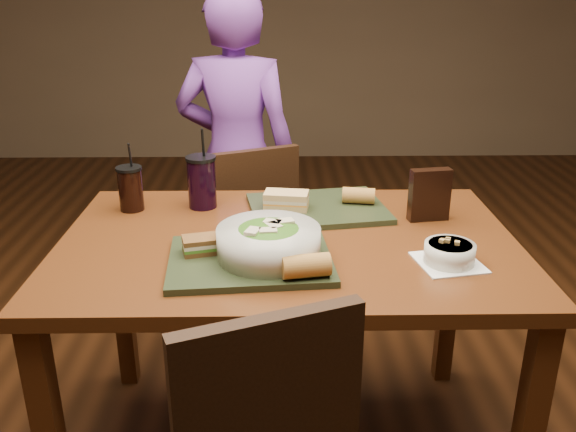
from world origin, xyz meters
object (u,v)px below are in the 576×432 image
object	(u,v)px
salad_bowl	(269,240)
baguette_far	(359,196)
diner	(237,158)
baguette_near	(306,266)
cup_cola	(131,188)
cup_berry	(202,182)
soup_bowl	(449,253)
chip_bag	(429,195)
chair_far	(255,235)
sandwich_far	(286,200)
dining_table	(288,267)
sandwich_near	(201,245)
tray_far	(317,208)
tray_near	(250,260)

from	to	relation	value
salad_bowl	baguette_far	xyz separation A→B (m)	(0.28, 0.40, -0.02)
diner	baguette_near	size ratio (longest dim) A/B	12.29
cup_cola	cup_berry	bearing A→B (deg)	5.92
soup_bowl	chip_bag	distance (m)	0.31
salad_bowl	soup_bowl	size ratio (longest dim) A/B	1.44
chair_far	baguette_near	distance (m)	1.02
soup_bowl	cup_cola	distance (m)	1.00
sandwich_far	baguette_near	xyz separation A→B (m)	(0.04, -0.47, 0.00)
chair_far	baguette_near	world-z (taller)	chair_far
dining_table	sandwich_near	world-z (taller)	sandwich_near
sandwich_near	baguette_near	distance (m)	0.31
soup_bowl	tray_far	bearing A→B (deg)	129.54
tray_far	baguette_far	world-z (taller)	baguette_far
chair_far	tray_far	xyz separation A→B (m)	(0.22, -0.46, 0.29)
dining_table	chair_far	xyz separation A→B (m)	(-0.12, 0.68, -0.19)
chip_bag	sandwich_near	bearing A→B (deg)	-166.87
tray_far	dining_table	bearing A→B (deg)	-113.99
chair_far	tray_far	distance (m)	0.58
tray_near	tray_far	distance (m)	0.43
chair_far	baguette_far	xyz separation A→B (m)	(0.35, -0.44, 0.32)
tray_near	baguette_near	distance (m)	0.18
tray_near	sandwich_near	bearing A→B (deg)	166.58
soup_bowl	sandwich_far	world-z (taller)	sandwich_far
cup_cola	sandwich_far	bearing A→B (deg)	-5.17
sandwich_near	cup_cola	world-z (taller)	cup_cola
tray_near	chip_bag	bearing A→B (deg)	29.39
diner	baguette_far	size ratio (longest dim) A/B	13.95
dining_table	tray_near	distance (m)	0.21
sandwich_near	sandwich_far	bearing A→B (deg)	54.91
tray_near	cup_cola	bearing A→B (deg)	134.47
sandwich_far	chip_bag	xyz separation A→B (m)	(0.43, -0.06, 0.04)
tray_far	cup_cola	distance (m)	0.60
soup_bowl	baguette_far	size ratio (longest dim) A/B	1.81
sandwich_near	sandwich_far	world-z (taller)	sandwich_far
baguette_far	sandwich_far	bearing A→B (deg)	-169.22
baguette_near	baguette_far	world-z (taller)	baguette_near
salad_bowl	baguette_near	distance (m)	0.15
salad_bowl	sandwich_far	distance (m)	0.36
cup_berry	chip_bag	bearing A→B (deg)	-10.07
chair_far	tray_far	size ratio (longest dim) A/B	2.03
dining_table	chip_bag	xyz separation A→B (m)	(0.43, 0.14, 0.17)
dining_table	sandwich_far	xyz separation A→B (m)	(-0.00, 0.20, 0.14)
dining_table	salad_bowl	world-z (taller)	salad_bowl
diner	baguette_far	distance (m)	0.83
sandwich_far	dining_table	bearing A→B (deg)	-89.40
salad_bowl	baguette_far	size ratio (longest dim) A/B	2.62
chair_far	cup_cola	xyz separation A→B (m)	(-0.37, -0.44, 0.35)
sandwich_far	baguette_far	bearing A→B (deg)	10.78
salad_bowl	cup_cola	world-z (taller)	cup_cola
sandwich_near	sandwich_far	size ratio (longest dim) A/B	0.74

